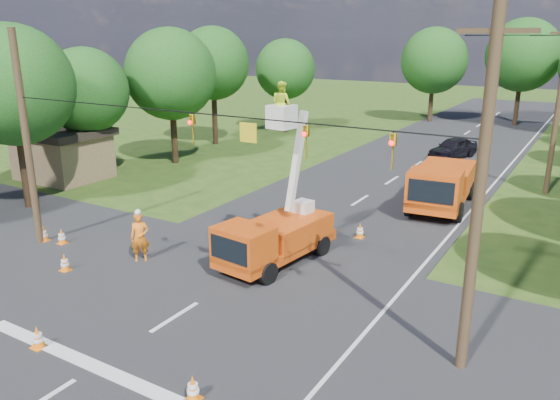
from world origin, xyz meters
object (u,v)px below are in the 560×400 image
Objects in this scene: tree_left_b at (13,85)px; traffic_cone_6 at (44,234)px; pole_right_mid at (559,103)px; tree_left_c at (85,91)px; traffic_cone_0 at (38,338)px; tree_far_a at (434,61)px; tree_far_b at (523,55)px; traffic_cone_3 at (360,231)px; pole_right_near at (480,187)px; traffic_cone_1 at (193,388)px; traffic_cone_4 at (65,263)px; pole_left at (27,141)px; traffic_cone_2 at (290,241)px; ground_worker at (140,237)px; distant_car at (453,148)px; tree_left_d at (171,74)px; tree_left_f at (285,69)px; bucket_truck at (275,228)px; tree_left_e at (213,64)px; traffic_cone_5 at (62,236)px; second_truck at (441,185)px; shed at (62,153)px.

traffic_cone_6 is at bearing -29.23° from tree_left_b.
tree_left_c is (-25.00, -11.00, 0.33)m from pole_right_mid.
traffic_cone_0 is 0.07× the size of tree_far_a.
traffic_cone_3 is at bearing -91.18° from tree_far_b.
pole_right_mid is at bearing 90.00° from pole_right_near.
traffic_cone_1 is 9.85m from traffic_cone_4.
tree_far_a reaches higher than traffic_cone_1.
traffic_cone_2 is at bearing 27.33° from pole_left.
ground_worker reaches higher than distant_car.
pole_right_near is at bearing 26.71° from traffic_cone_0.
tree_left_f is at bearing 89.24° from tree_left_d.
tree_left_c reaches higher than traffic_cone_6.
traffic_cone_1 and traffic_cone_4 have the same top height.
tree_far_b is (2.52, 41.65, 5.29)m from bucket_truck.
pole_right_near is at bearing -31.13° from traffic_cone_2.
bucket_truck is at bearing 1.34° from tree_left_b.
pole_right_near is at bearing -41.01° from tree_left_e.
pole_right_mid is at bearing 12.01° from tree_left_d.
bucket_truck is 10.00× the size of traffic_cone_6.
tree_left_b is 45.50m from tree_far_b.
tree_left_e is (-8.27, 21.62, 6.13)m from traffic_cone_5.
pole_right_mid reaches higher than traffic_cone_3.
tree_left_c reaches higher than second_truck.
tree_left_f is (-10.53, 29.17, 4.67)m from ground_worker.
tree_far_a is at bearing 107.43° from pole_right_near.
distant_car is 6.24× the size of traffic_cone_3.
tree_left_f is (3.20, 22.00, 4.07)m from shed.
distant_car is at bearing -94.56° from tree_far_b.
pole_right_near reaches higher than traffic_cone_1.
pole_right_mid reaches higher than shed.
traffic_cone_3 is 19.45m from tree_left_c.
bucket_truck is 25.91m from tree_left_e.
traffic_cone_4 is at bearing -124.18° from pole_right_mid.
second_truck is 15.02m from pole_right_near.
tree_far_a is (1.04, 44.42, 5.83)m from traffic_cone_4.
traffic_cone_1 is 20.25m from tree_left_b.
tree_far_b is at bearing 93.84° from bucket_truck.
pole_right_near reaches higher than distant_car.
traffic_cone_4 is at bearing -174.44° from pole_right_near.
bucket_truck is 0.77× the size of tree_left_d.
tree_left_e is at bearing 175.48° from pole_right_mid.
traffic_cone_3 is 0.08× the size of pole_left.
traffic_cone_3 is 1.00× the size of traffic_cone_4.
second_truck is at bearing 71.89° from traffic_cone_0.
traffic_cone_2 is 10.82m from traffic_cone_6.
shed is 0.58× the size of tree_far_a.
tree_left_b reaches higher than tree_left_c.
traffic_cone_2 is (4.47, 4.18, -0.66)m from ground_worker.
shed is at bearing 179.23° from traffic_cone_3.
tree_left_e reaches higher than tree_left_d.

